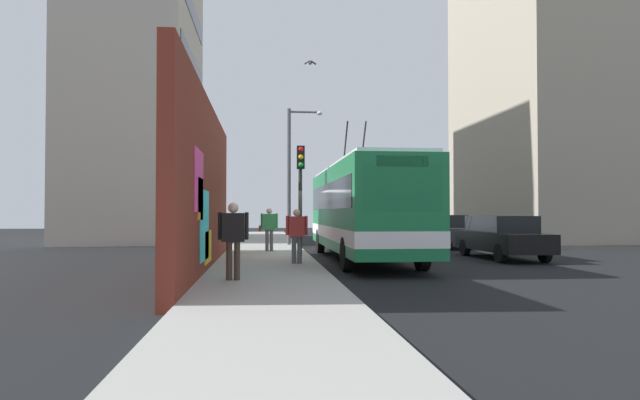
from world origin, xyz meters
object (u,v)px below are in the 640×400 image
Objects in this scene: parked_car_dark_gray at (443,230)px; street_lamp at (293,166)px; pedestrian_midblock at (269,226)px; parked_car_black at (501,236)px; city_bus at (362,208)px; traffic_light at (300,181)px; pedestrian_at_curb at (297,231)px; pedestrian_near_wall at (233,234)px.

street_lamp is (0.76, 7.26, 3.11)m from parked_car_dark_gray.
pedestrian_midblock is 5.33m from street_lamp.
pedestrian_midblock reaches higher than parked_car_black.
parked_car_dark_gray is (6.53, -5.20, -1.04)m from city_bus.
parked_car_black is 1.23× the size of traffic_light.
pedestrian_at_curb reaches higher than parked_car_dark_gray.
parked_car_black is 2.84× the size of pedestrian_midblock.
parked_car_dark_gray is 2.46× the size of pedestrian_midblock.
street_lamp reaches higher than pedestrian_near_wall.
pedestrian_near_wall reaches higher than pedestrian_midblock.
parked_car_black is 1.16× the size of parked_car_dark_gray.
parked_car_dark_gray is 2.57× the size of pedestrian_at_curb.
traffic_light is 6.72m from street_lamp.
street_lamp is at bearing 45.15° from parked_car_black.
traffic_light is at bearing 72.91° from city_bus.
city_bus is 6.90× the size of pedestrian_at_curb.
parked_car_dark_gray is 9.21m from pedestrian_midblock.
street_lamp is at bearing -15.32° from pedestrian_midblock.
city_bus reaches higher than parked_car_black.
pedestrian_near_wall is 14.23m from street_lamp.
parked_car_black is at bearing -180.00° from parked_car_dark_gray.
parked_car_black is (0.07, -5.20, -1.03)m from city_bus.
pedestrian_at_curb is 0.41× the size of traffic_light.
parked_car_black is 6.46m from parked_car_dark_gray.
city_bus is 2.69× the size of parked_car_dark_gray.
city_bus is 5.30m from parked_car_black.
pedestrian_near_wall is 0.44× the size of traffic_light.
street_lamp is at bearing 15.78° from city_bus.
parked_car_black is 11.48m from pedestrian_near_wall.
traffic_light is (0.66, 2.15, 0.98)m from city_bus.
pedestrian_midblock reaches higher than pedestrian_at_curb.
pedestrian_midblock is at bearing 26.45° from traffic_light.
parked_car_black is at bearing -71.11° from pedestrian_at_curb.
street_lamp reaches higher than pedestrian_midblock.
parked_car_dark_gray is at bearing -35.77° from pedestrian_near_wall.
pedestrian_near_wall is at bearing 171.21° from street_lamp.
traffic_light is at bearing -153.55° from pedestrian_midblock.
pedestrian_midblock is 0.26× the size of street_lamp.
pedestrian_at_curb is 0.96× the size of pedestrian_midblock.
traffic_light reaches higher than parked_car_dark_gray.
city_bus is 8.41m from parked_car_dark_gray.
pedestrian_midblock is at bearing 113.20° from parked_car_dark_gray.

